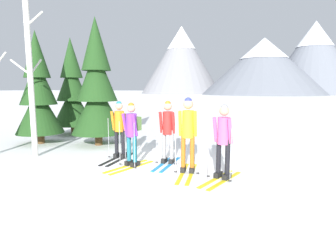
# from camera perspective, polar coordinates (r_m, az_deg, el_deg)

# --- Properties ---
(ground_plane) EXTENTS (400.00, 400.00, 0.00)m
(ground_plane) POSITION_cam_1_polar(r_m,az_deg,el_deg) (7.54, -1.50, -8.25)
(ground_plane) COLOR white
(skier_in_orange) EXTENTS (0.61, 1.74, 1.70)m
(skier_in_orange) POSITION_cam_1_polar(r_m,az_deg,el_deg) (8.35, -9.85, -0.09)
(skier_in_orange) COLOR black
(skier_in_orange) RESTS_ON ground
(skier_in_purple) EXTENTS (0.79, 1.60, 1.71)m
(skier_in_purple) POSITION_cam_1_polar(r_m,az_deg,el_deg) (7.40, -7.39, -0.98)
(skier_in_purple) COLOR yellow
(skier_in_purple) RESTS_ON ground
(skier_in_red) EXTENTS (0.61, 1.60, 1.74)m
(skier_in_red) POSITION_cam_1_polar(r_m,az_deg,el_deg) (7.61, -0.06, -0.70)
(skier_in_red) COLOR #1E84D1
(skier_in_red) RESTS_ON ground
(skier_in_yellow) EXTENTS (0.61, 1.73, 1.86)m
(skier_in_yellow) POSITION_cam_1_polar(r_m,az_deg,el_deg) (6.79, 4.10, -0.84)
(skier_in_yellow) COLOR yellow
(skier_in_yellow) RESTS_ON ground
(skier_in_pink) EXTENTS (0.79, 1.59, 1.72)m
(skier_in_pink) POSITION_cam_1_polar(r_m,az_deg,el_deg) (6.43, 11.23, -2.53)
(skier_in_pink) COLOR yellow
(skier_in_pink) RESTS_ON ground
(pine_tree_near) EXTENTS (1.72, 1.72, 4.15)m
(pine_tree_near) POSITION_cam_1_polar(r_m,az_deg,el_deg) (11.42, -24.99, 6.15)
(pine_tree_near) COLOR #51381E
(pine_tree_near) RESTS_ON ground
(pine_tree_mid) EXTENTS (1.89, 1.89, 4.56)m
(pine_tree_mid) POSITION_cam_1_polar(r_m,az_deg,el_deg) (10.39, -14.31, 7.56)
(pine_tree_mid) COLOR #51381E
(pine_tree_mid) RESTS_ON ground
(pine_tree_far) EXTENTS (1.77, 1.77, 4.27)m
(pine_tree_far) POSITION_cam_1_polar(r_m,az_deg,el_deg) (13.26, -18.99, 6.82)
(pine_tree_far) COLOR #51381E
(pine_tree_far) RESTS_ON ground
(birch_tree_slender) EXTENTS (1.00, 0.73, 4.56)m
(birch_tree_slender) POSITION_cam_1_polar(r_m,az_deg,el_deg) (9.31, -26.26, 8.49)
(birch_tree_slender) COLOR silver
(birch_tree_slender) RESTS_ON ground
(mountain_ridge_distant) EXTENTS (73.00, 42.40, 23.80)m
(mountain_ridge_distant) POSITION_cam_1_polar(r_m,az_deg,el_deg) (97.96, 16.91, 12.61)
(mountain_ridge_distant) COLOR gray
(mountain_ridge_distant) RESTS_ON ground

